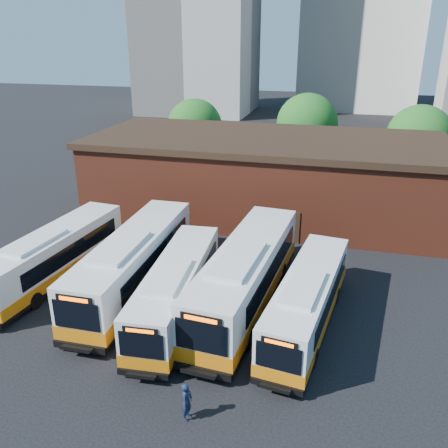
% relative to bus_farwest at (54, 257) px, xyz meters
% --- Properties ---
extents(ground, '(220.00, 220.00, 0.00)m').
position_rel_bus_farwest_xyz_m(ground, '(10.37, -4.88, -1.47)').
color(ground, black).
extents(bus_farwest, '(3.60, 12.07, 3.24)m').
position_rel_bus_farwest_xyz_m(bus_farwest, '(0.00, 0.00, 0.00)').
color(bus_farwest, silver).
rests_on(bus_farwest, ground).
extents(bus_west, '(2.93, 13.33, 3.62)m').
position_rel_bus_farwest_xyz_m(bus_west, '(5.31, -0.00, 0.17)').
color(bus_west, silver).
rests_on(bus_west, ground).
extents(bus_midwest, '(3.17, 11.57, 3.12)m').
position_rel_bus_farwest_xyz_m(bus_midwest, '(8.60, -1.84, -0.06)').
color(bus_midwest, silver).
rests_on(bus_midwest, ground).
extents(bus_mideast, '(3.89, 13.83, 3.72)m').
position_rel_bus_farwest_xyz_m(bus_mideast, '(11.98, -0.04, 0.22)').
color(bus_mideast, silver).
rests_on(bus_mideast, ground).
extents(bus_east, '(3.72, 11.43, 3.07)m').
position_rel_bus_farwest_xyz_m(bus_east, '(15.46, -1.26, -0.08)').
color(bus_east, silver).
rests_on(bus_east, ground).
extents(transit_worker, '(0.43, 0.63, 1.66)m').
position_rel_bus_farwest_xyz_m(transit_worker, '(11.55, -8.87, -0.64)').
color(transit_worker, '#131C37').
rests_on(transit_worker, ground).
extents(depot_building, '(28.60, 12.60, 6.40)m').
position_rel_bus_farwest_xyz_m(depot_building, '(10.37, 15.12, 1.78)').
color(depot_building, maroon).
rests_on(depot_building, ground).
extents(tree_west, '(6.00, 6.00, 7.65)m').
position_rel_bus_farwest_xyz_m(tree_west, '(0.37, 27.12, 3.17)').
color(tree_west, '#382314').
rests_on(tree_west, ground).
extents(tree_mid, '(6.56, 6.56, 8.36)m').
position_rel_bus_farwest_xyz_m(tree_mid, '(12.37, 29.12, 3.61)').
color(tree_mid, '#382314').
rests_on(tree_mid, ground).
extents(tree_east, '(6.24, 6.24, 7.96)m').
position_rel_bus_farwest_xyz_m(tree_east, '(23.37, 26.12, 3.36)').
color(tree_east, '#382314').
rests_on(tree_east, ground).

